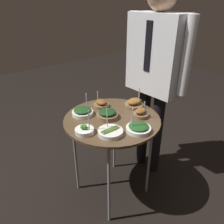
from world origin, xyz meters
The scene contains 11 objects.
ground_plane centered at (0.00, 0.00, 0.00)m, with size 8.00×8.00×0.00m, color black.
serving_cart centered at (0.00, 0.00, 0.67)m, with size 0.70×0.70×0.72m.
bowl_spinach_mid_left centered at (-0.03, -0.02, 0.75)m, with size 0.16×0.16×0.06m.
bowl_roast_mid_right centered at (-0.20, 0.06, 0.75)m, with size 0.13×0.13×0.12m.
bowl_asparagus_near_rim centered at (0.15, -0.15, 0.74)m, with size 0.16×0.16×0.16m.
bowl_roast_far_rim centered at (-0.03, 0.26, 0.75)m, with size 0.15×0.15×0.17m.
bowl_spinach_front_center centered at (-0.18, -0.13, 0.74)m, with size 0.16×0.16×0.16m.
bowl_roast_back_right centered at (0.12, 0.17, 0.75)m, with size 0.12×0.12×0.13m.
bowl_broccoli_front_left centered at (0.03, -0.26, 0.74)m, with size 0.12×0.12×0.17m.
bowl_spinach_center centered at (0.24, 0.02, 0.74)m, with size 0.17×0.17×0.17m.
waiter_figure centered at (-0.02, 0.48, 1.03)m, with size 0.60×0.23×1.62m.
Camera 1 is at (1.05, -0.91, 1.50)m, focal length 35.00 mm.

